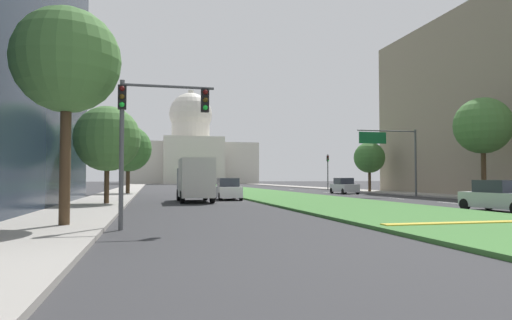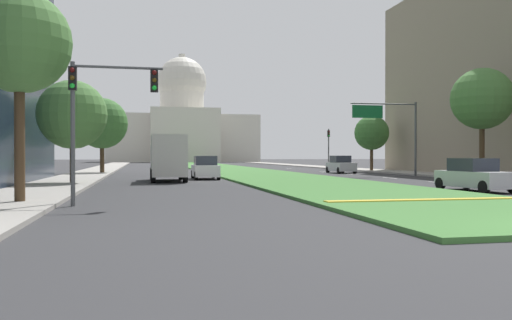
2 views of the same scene
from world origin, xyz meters
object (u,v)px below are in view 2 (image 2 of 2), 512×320
(street_tree_right_far, at_px, (372,133))
(sedan_distant, at_px, (341,165))
(street_tree_right_mid, at_px, (482,99))
(traffic_light_far_right, at_px, (329,144))
(box_truck_delivery, at_px, (168,157))
(overhead_guide_sign, at_px, (391,123))
(capitol_building, at_px, (182,127))
(street_tree_left_far, at_px, (102,124))
(street_tree_left_mid, at_px, (72,115))
(traffic_light_near_left, at_px, (97,101))
(street_tree_left_near, at_px, (19,43))
(sedan_lead_stopped, at_px, (474,176))
(sedan_midblock, at_px, (205,168))

(street_tree_right_far, xyz_separation_m, sedan_distant, (-4.98, -3.51, -3.45))
(street_tree_right_mid, relative_size, sedan_distant, 1.98)
(traffic_light_far_right, relative_size, sedan_distant, 1.25)
(street_tree_right_mid, height_order, box_truck_delivery, street_tree_right_mid)
(street_tree_right_far, relative_size, sedan_distant, 1.49)
(overhead_guide_sign, bearing_deg, capitol_building, 96.04)
(street_tree_left_far, height_order, box_truck_delivery, street_tree_left_far)
(street_tree_left_far, xyz_separation_m, sedan_distant, (23.63, -2.73, -4.09))
(street_tree_right_mid, height_order, street_tree_left_far, street_tree_right_mid)
(street_tree_right_far, bearing_deg, overhead_guide_sign, -106.69)
(street_tree_right_far, bearing_deg, street_tree_left_mid, -145.44)
(traffic_light_near_left, distance_m, sedan_distant, 37.52)
(street_tree_left_mid, relative_size, street_tree_left_far, 0.87)
(street_tree_left_mid, distance_m, box_truck_delivery, 7.26)
(street_tree_left_near, xyz_separation_m, street_tree_right_mid, (28.89, 13.74, 0.02))
(traffic_light_far_right, bearing_deg, street_tree_left_near, -122.59)
(street_tree_right_far, bearing_deg, capitol_building, 99.00)
(sedan_lead_stopped, bearing_deg, traffic_light_far_right, 80.33)
(street_tree_left_mid, xyz_separation_m, sedan_distant, (23.99, 16.45, -3.50))
(street_tree_right_far, height_order, sedan_distant, street_tree_right_far)
(capitol_building, relative_size, traffic_light_near_left, 7.59)
(capitol_building, height_order, sedan_midblock, capitol_building)
(overhead_guide_sign, bearing_deg, sedan_distant, 100.26)
(overhead_guide_sign, relative_size, box_truck_delivery, 1.02)
(sedan_midblock, bearing_deg, sedan_lead_stopped, -53.86)
(street_tree_left_mid, distance_m, street_tree_left_far, 19.19)
(capitol_building, bearing_deg, street_tree_left_far, -98.99)
(capitol_building, height_order, street_tree_left_mid, capitol_building)
(street_tree_right_mid, bearing_deg, sedan_distant, 106.37)
(overhead_guide_sign, height_order, box_truck_delivery, overhead_guide_sign)
(traffic_light_near_left, relative_size, street_tree_left_far, 0.70)
(overhead_guide_sign, bearing_deg, traffic_light_far_right, 84.35)
(street_tree_left_far, height_order, sedan_midblock, street_tree_left_far)
(sedan_lead_stopped, xyz_separation_m, sedan_distant, (3.24, 26.76, 0.04))
(capitol_building, distance_m, sedan_distant, 94.37)
(traffic_light_far_right, bearing_deg, overhead_guide_sign, -95.65)
(traffic_light_far_right, relative_size, box_truck_delivery, 0.81)
(street_tree_left_far, bearing_deg, capitol_building, 81.01)
(traffic_light_near_left, distance_m, street_tree_left_mid, 14.52)
(street_tree_left_near, distance_m, sedan_lead_stopped, 21.76)
(traffic_light_near_left, bearing_deg, traffic_light_far_right, 60.57)
(street_tree_left_far, xyz_separation_m, sedan_lead_stopped, (20.39, -29.49, -4.13))
(traffic_light_near_left, relative_size, street_tree_right_far, 0.84)
(street_tree_left_mid, xyz_separation_m, street_tree_right_mid, (28.74, 0.30, 1.64))
(overhead_guide_sign, relative_size, sedan_distant, 1.56)
(traffic_light_near_left, distance_m, street_tree_left_near, 3.63)
(street_tree_right_far, relative_size, box_truck_delivery, 0.97)
(street_tree_left_far, bearing_deg, sedan_midblock, -57.22)
(traffic_light_far_right, distance_m, sedan_midblock, 30.62)
(street_tree_right_mid, xyz_separation_m, sedan_distant, (-4.74, 16.15, -5.14))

